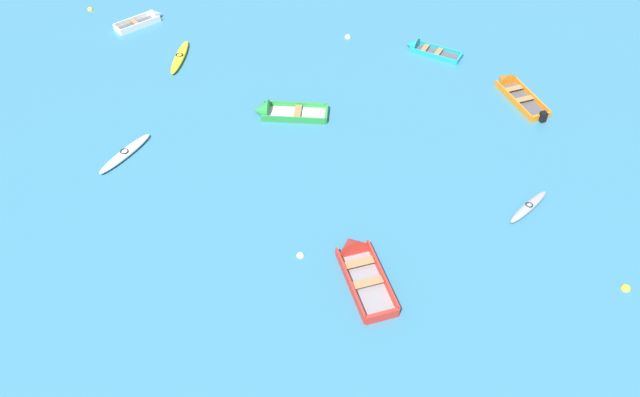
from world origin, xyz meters
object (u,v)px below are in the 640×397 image
Objects in this scene: rowboat_green_far_left at (274,112)px; mooring_buoy_central at (300,256)px; rowboat_red_center at (358,261)px; mooring_buoy_between_boats_right at (348,37)px; rowboat_white_midfield_left at (148,19)px; kayak_white_midfield_right at (125,153)px; kayak_grey_near_right at (529,207)px; mooring_buoy_far_field at (625,289)px; rowboat_turquoise_near_camera at (421,48)px; kayak_yellow_far_right at (180,57)px; rowboat_orange_far_back at (512,88)px; mooring_buoy_between_boats_left at (90,10)px.

rowboat_green_far_left is 12.09× the size of mooring_buoy_central.
mooring_buoy_between_boats_right is (-0.90, 17.93, -0.22)m from rowboat_red_center.
rowboat_white_midfield_left is 8.08× the size of mooring_buoy_between_boats_right.
rowboat_green_far_left is 0.90× the size of rowboat_red_center.
mooring_buoy_between_boats_right is (10.78, 11.76, -0.16)m from kayak_white_midfield_right.
mooring_buoy_far_field is (3.18, -4.32, -0.13)m from kayak_grey_near_right.
kayak_yellow_far_right is at bearing -172.82° from rowboat_turquoise_near_camera.
rowboat_turquoise_near_camera is 18.83m from mooring_buoy_far_field.
rowboat_orange_far_back reaches higher than mooring_buoy_between_boats_right.
rowboat_white_midfield_left is at bearing 141.43° from mooring_buoy_far_field.
kayak_yellow_far_right is at bearing -162.94° from mooring_buoy_between_boats_right.
kayak_yellow_far_right is 26.75m from mooring_buoy_far_field.
rowboat_white_midfield_left is (-21.60, 15.44, 0.04)m from kayak_grey_near_right.
rowboat_orange_far_back reaches higher than rowboat_turquoise_near_camera.
rowboat_white_midfield_left is (-9.22, 9.18, -0.00)m from rowboat_green_far_left.
kayak_white_midfield_right is 23.63m from mooring_buoy_far_field.
rowboat_orange_far_back is at bearing 100.52° from mooring_buoy_far_field.
mooring_buoy_between_boats_left is (-6.41, 14.22, -0.16)m from kayak_white_midfield_right.
mooring_buoy_central is at bearing -58.81° from rowboat_white_midfield_left.
mooring_buoy_far_field is at bearing -35.91° from mooring_buoy_between_boats_left.
kayak_yellow_far_right is at bearing 126.06° from rowboat_red_center.
rowboat_green_far_left is 8.82m from mooring_buoy_between_boats_right.
rowboat_red_center is 27.25m from mooring_buoy_between_boats_left.
rowboat_orange_far_back is 12.93× the size of mooring_buoy_central.
rowboat_white_midfield_left is at bearing -16.59° from mooring_buoy_between_boats_left.
rowboat_turquoise_near_camera is 22.02m from mooring_buoy_between_boats_left.
mooring_buoy_between_boats_left is at bearing 171.87° from mooring_buoy_between_boats_right.
rowboat_orange_far_back is 11.05× the size of mooring_buoy_far_field.
mooring_buoy_central is (11.39, -18.82, -0.17)m from rowboat_white_midfield_left.
kayak_grey_near_right reaches higher than mooring_buoy_between_boats_left.
mooring_buoy_between_boats_right is at bearing 17.06° from kayak_yellow_far_right.
rowboat_red_center is 1.04× the size of rowboat_orange_far_back.
mooring_buoy_central is (8.39, -14.59, -0.16)m from kayak_yellow_far_right.
rowboat_orange_far_back is at bearing 56.68° from rowboat_red_center.
kayak_yellow_far_right is 0.84× the size of rowboat_orange_far_back.
kayak_white_midfield_right is 1.39× the size of kayak_grey_near_right.
rowboat_white_midfield_left reaches higher than mooring_buoy_between_boats_left.
mooring_buoy_far_field is 35.85m from mooring_buoy_between_boats_left.
rowboat_red_center is at bearing -54.10° from rowboat_white_midfield_left.
mooring_buoy_between_boats_left is (-21.71, 3.68, -0.15)m from rowboat_turquoise_near_camera.
kayak_yellow_far_right is 9.11m from mooring_buoy_between_boats_left.
rowboat_green_far_left is 9.89m from mooring_buoy_central.
rowboat_red_center is 11.97× the size of mooring_buoy_between_boats_right.
rowboat_white_midfield_left is at bearing 164.27° from rowboat_orange_far_back.
rowboat_white_midfield_left is at bearing 135.11° from rowboat_green_far_left.
rowboat_white_midfield_left is at bearing 99.47° from kayak_white_midfield_right.
rowboat_orange_far_back is at bearing -38.66° from rowboat_turquoise_near_camera.
kayak_white_midfield_right reaches higher than mooring_buoy_between_boats_left.
rowboat_green_far_left is 11.33× the size of mooring_buoy_between_boats_left.
rowboat_orange_far_back is (20.12, 6.68, 0.02)m from kayak_white_midfield_right.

